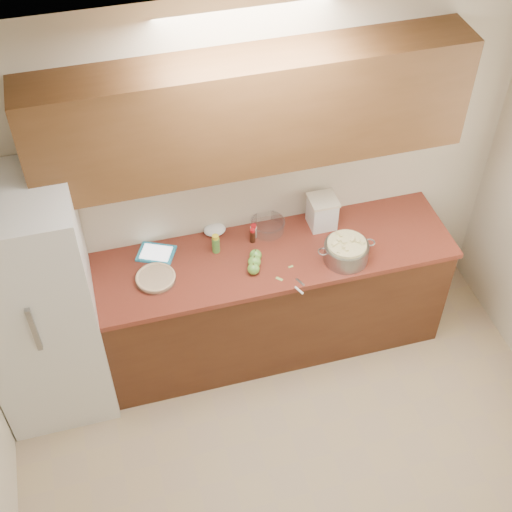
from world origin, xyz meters
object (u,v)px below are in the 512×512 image
object	(u,v)px
flour_canister	(322,212)
colander	(346,251)
pie	(156,278)
tablet	(156,253)

from	to	relation	value
flour_canister	colander	bearing A→B (deg)	-82.89
flour_canister	pie	bearing A→B (deg)	-169.40
flour_canister	tablet	size ratio (longest dim) A/B	0.80
pie	tablet	world-z (taller)	pie
pie	colander	world-z (taller)	colander
colander	tablet	distance (m)	1.25
colander	pie	bearing A→B (deg)	173.75
pie	colander	size ratio (longest dim) A/B	0.67
pie	flour_canister	bearing A→B (deg)	10.60
colander	tablet	size ratio (longest dim) A/B	1.35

